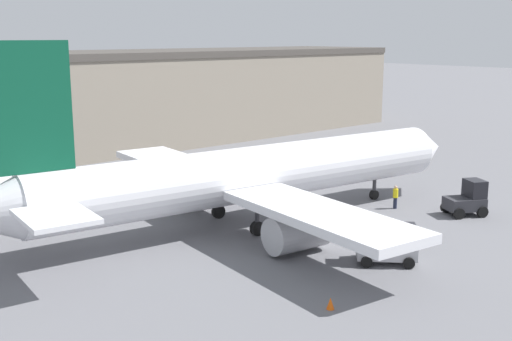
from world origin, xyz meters
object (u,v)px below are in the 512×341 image
object	(u,v)px
airplane	(243,176)
belt_loader_truck	(391,245)
baggage_tug	(468,199)
ground_crew_worker	(395,196)
safety_cone_near	(330,303)

from	to	relation	value
airplane	belt_loader_truck	world-z (taller)	airplane
belt_loader_truck	baggage_tug	bearing A→B (deg)	56.88
baggage_tug	ground_crew_worker	bearing A→B (deg)	146.81
airplane	ground_crew_worker	distance (m)	11.68
ground_crew_worker	belt_loader_truck	bearing A→B (deg)	167.70
baggage_tug	safety_cone_near	bearing A→B (deg)	-139.10
belt_loader_truck	safety_cone_near	bearing A→B (deg)	-118.62
ground_crew_worker	baggage_tug	bearing A→B (deg)	-108.89
airplane	safety_cone_near	world-z (taller)	airplane
baggage_tug	safety_cone_near	xyz separation A→B (m)	(-18.49, -4.07, -0.81)
belt_loader_truck	safety_cone_near	distance (m)	7.25
airplane	belt_loader_truck	xyz separation A→B (m)	(1.46, -10.52, -2.26)
ground_crew_worker	baggage_tug	xyz separation A→B (m)	(2.30, -4.26, 0.20)
airplane	baggage_tug	world-z (taller)	airplane
safety_cone_near	baggage_tug	bearing A→B (deg)	12.41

